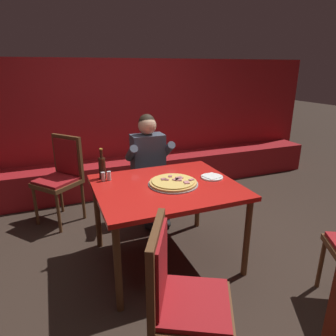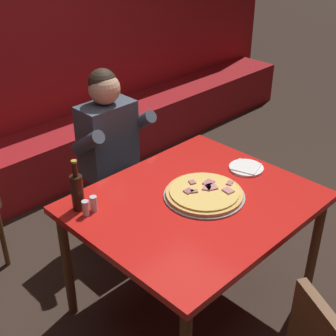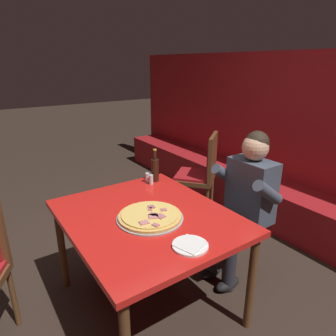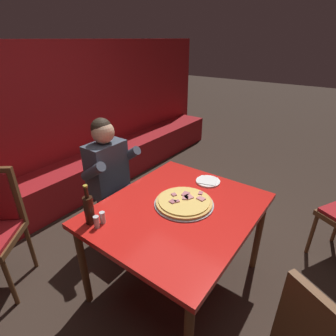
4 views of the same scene
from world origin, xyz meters
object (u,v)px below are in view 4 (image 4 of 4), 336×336
object	(u,v)px
diner_seated_blue_shirt	(114,178)
main_dining_table	(178,216)
pizza	(184,202)
shaker_black_pepper	(103,218)
beer_bottle	(89,209)
plate_white_paper	(208,181)
shaker_red_pepper_flakes	(97,222)

from	to	relation	value
diner_seated_blue_shirt	main_dining_table	bearing A→B (deg)	-98.52
pizza	main_dining_table	bearing A→B (deg)	169.63
shaker_black_pepper	diner_seated_blue_shirt	distance (m)	0.79
pizza	diner_seated_blue_shirt	world-z (taller)	diner_seated_blue_shirt
main_dining_table	diner_seated_blue_shirt	xyz separation A→B (m)	(0.13, 0.84, 0.00)
main_dining_table	diner_seated_blue_shirt	world-z (taller)	diner_seated_blue_shirt
diner_seated_blue_shirt	beer_bottle	bearing A→B (deg)	-143.82
main_dining_table	beer_bottle	size ratio (longest dim) A/B	4.30
pizza	beer_bottle	xyz separation A→B (m)	(-0.56, 0.39, 0.09)
plate_white_paper	beer_bottle	world-z (taller)	beer_bottle
main_dining_table	beer_bottle	xyz separation A→B (m)	(-0.50, 0.38, 0.19)
shaker_red_pepper_flakes	diner_seated_blue_shirt	size ratio (longest dim) A/B	0.07
pizza	shaker_black_pepper	distance (m)	0.61
pizza	plate_white_paper	bearing A→B (deg)	2.78
pizza	diner_seated_blue_shirt	size ratio (longest dim) A/B	0.35
beer_bottle	shaker_red_pepper_flakes	bearing A→B (deg)	-96.52
main_dining_table	shaker_red_pepper_flakes	size ratio (longest dim) A/B	14.60
beer_bottle	main_dining_table	bearing A→B (deg)	-37.36
plate_white_paper	shaker_black_pepper	size ratio (longest dim) A/B	2.44
main_dining_table	plate_white_paper	distance (m)	0.48
shaker_red_pepper_flakes	pizza	bearing A→B (deg)	-29.15
main_dining_table	pizza	world-z (taller)	pizza
beer_bottle	shaker_red_pepper_flakes	world-z (taller)	beer_bottle
pizza	beer_bottle	world-z (taller)	beer_bottle
main_dining_table	beer_bottle	world-z (taller)	beer_bottle
main_dining_table	diner_seated_blue_shirt	distance (m)	0.85
shaker_red_pepper_flakes	shaker_black_pepper	xyz separation A→B (m)	(0.06, 0.00, 0.00)
plate_white_paper	diner_seated_blue_shirt	world-z (taller)	diner_seated_blue_shirt
beer_bottle	shaker_red_pepper_flakes	size ratio (longest dim) A/B	3.40
plate_white_paper	diner_seated_blue_shirt	size ratio (longest dim) A/B	0.16
main_dining_table	pizza	bearing A→B (deg)	-10.37
beer_bottle	shaker_red_pepper_flakes	xyz separation A→B (m)	(-0.01, -0.07, -0.07)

